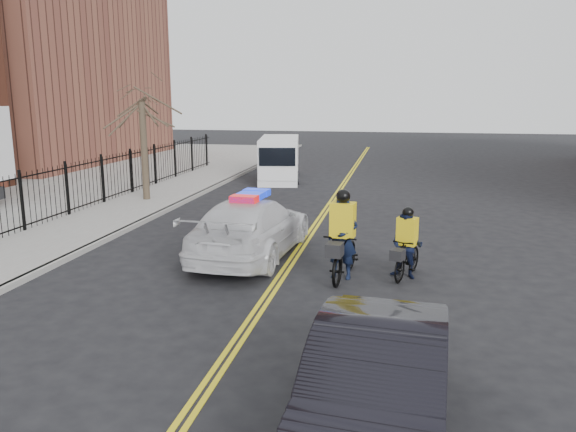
{
  "coord_description": "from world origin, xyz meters",
  "views": [
    {
      "loc": [
        2.77,
        -11.55,
        4.37
      ],
      "look_at": [
        -0.05,
        2.53,
        1.3
      ],
      "focal_mm": 35.0,
      "sensor_mm": 36.0,
      "label": 1
    }
  ],
  "objects_px": {
    "cyclist_far": "(406,250)",
    "dark_sedan": "(376,389)",
    "cargo_van": "(279,160)",
    "cyclist_near": "(342,248)",
    "police_cruiser": "(251,227)"
  },
  "relations": [
    {
      "from": "dark_sedan",
      "to": "cyclist_far",
      "type": "height_order",
      "value": "cyclist_far"
    },
    {
      "from": "dark_sedan",
      "to": "cyclist_far",
      "type": "distance_m",
      "value": 7.04
    },
    {
      "from": "dark_sedan",
      "to": "cyclist_near",
      "type": "relative_size",
      "value": 2.06
    },
    {
      "from": "cargo_van",
      "to": "cyclist_near",
      "type": "relative_size",
      "value": 2.41
    },
    {
      "from": "police_cruiser",
      "to": "cargo_van",
      "type": "height_order",
      "value": "cargo_van"
    },
    {
      "from": "cyclist_near",
      "to": "cyclist_far",
      "type": "xyz_separation_m",
      "value": [
        1.53,
        0.33,
        -0.07
      ]
    },
    {
      "from": "cyclist_far",
      "to": "dark_sedan",
      "type": "bearing_deg",
      "value": -74.19
    },
    {
      "from": "cargo_van",
      "to": "cyclist_far",
      "type": "height_order",
      "value": "cargo_van"
    },
    {
      "from": "cyclist_near",
      "to": "cyclist_far",
      "type": "bearing_deg",
      "value": 19.52
    },
    {
      "from": "cargo_van",
      "to": "cyclist_near",
      "type": "height_order",
      "value": "cargo_van"
    },
    {
      "from": "police_cruiser",
      "to": "dark_sedan",
      "type": "distance_m",
      "value": 8.97
    },
    {
      "from": "cargo_van",
      "to": "cyclist_near",
      "type": "xyz_separation_m",
      "value": [
        4.94,
        -15.66,
        -0.33
      ]
    },
    {
      "from": "police_cruiser",
      "to": "cargo_van",
      "type": "bearing_deg",
      "value": -77.48
    },
    {
      "from": "police_cruiser",
      "to": "cyclist_near",
      "type": "xyz_separation_m",
      "value": [
        2.67,
        -1.44,
        -0.06
      ]
    },
    {
      "from": "police_cruiser",
      "to": "dark_sedan",
      "type": "height_order",
      "value": "police_cruiser"
    }
  ]
}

